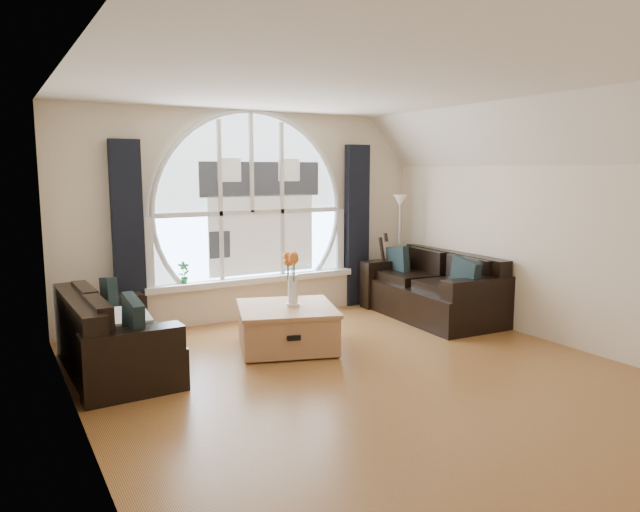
{
  "coord_description": "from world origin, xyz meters",
  "views": [
    {
      "loc": [
        -3.04,
        -4.42,
        1.95
      ],
      "look_at": [
        0.0,
        0.9,
        1.05
      ],
      "focal_mm": 33.05,
      "sensor_mm": 36.0,
      "label": 1
    }
  ],
  "objects": [
    {
      "name": "ground",
      "position": [
        0.0,
        0.0,
        0.0
      ],
      "size": [
        5.0,
        5.5,
        0.01
      ],
      "primitive_type": "cube",
      "color": "brown",
      "rests_on": "ground"
    },
    {
      "name": "ceiling",
      "position": [
        0.0,
        0.0,
        2.7
      ],
      "size": [
        5.0,
        5.5,
        0.01
      ],
      "primitive_type": "cube",
      "color": "silver",
      "rests_on": "ground"
    },
    {
      "name": "wall_back",
      "position": [
        0.0,
        2.75,
        1.35
      ],
      "size": [
        5.0,
        0.01,
        2.7
      ],
      "primitive_type": "cube",
      "color": "beige",
      "rests_on": "ground"
    },
    {
      "name": "wall_left",
      "position": [
        -2.5,
        0.0,
        1.35
      ],
      "size": [
        0.01,
        5.5,
        2.7
      ],
      "primitive_type": "cube",
      "color": "beige",
      "rests_on": "ground"
    },
    {
      "name": "wall_right",
      "position": [
        2.5,
        0.0,
        1.35
      ],
      "size": [
        0.01,
        5.5,
        2.7
      ],
      "primitive_type": "cube",
      "color": "beige",
      "rests_on": "ground"
    },
    {
      "name": "attic_slope",
      "position": [
        2.2,
        0.0,
        2.35
      ],
      "size": [
        0.92,
        5.5,
        0.72
      ],
      "primitive_type": "cube",
      "color": "silver",
      "rests_on": "ground"
    },
    {
      "name": "arched_window",
      "position": [
        0.0,
        2.72,
        1.62
      ],
      "size": [
        2.6,
        0.06,
        2.15
      ],
      "primitive_type": "cube",
      "color": "silver",
      "rests_on": "wall_back"
    },
    {
      "name": "window_sill",
      "position": [
        0.0,
        2.65,
        0.51
      ],
      "size": [
        2.9,
        0.22,
        0.08
      ],
      "primitive_type": "cube",
      "color": "white",
      "rests_on": "wall_back"
    },
    {
      "name": "window_frame",
      "position": [
        0.0,
        2.69,
        1.62
      ],
      "size": [
        2.76,
        0.08,
        2.15
      ],
      "primitive_type": "cube",
      "color": "white",
      "rests_on": "wall_back"
    },
    {
      "name": "neighbor_house",
      "position": [
        0.15,
        2.71,
        1.5
      ],
      "size": [
        1.7,
        0.02,
        1.5
      ],
      "primitive_type": "cube",
      "color": "silver",
      "rests_on": "wall_back"
    },
    {
      "name": "curtain_left",
      "position": [
        -1.6,
        2.63,
        1.15
      ],
      "size": [
        0.35,
        0.12,
        2.3
      ],
      "primitive_type": "cube",
      "color": "black",
      "rests_on": "ground"
    },
    {
      "name": "curtain_right",
      "position": [
        1.6,
        2.63,
        1.15
      ],
      "size": [
        0.35,
        0.12,
        2.3
      ],
      "primitive_type": "cube",
      "color": "black",
      "rests_on": "ground"
    },
    {
      "name": "sofa_left",
      "position": [
        -2.02,
        1.36,
        0.4
      ],
      "size": [
        0.92,
        1.76,
        0.77
      ],
      "primitive_type": "cube",
      "rotation": [
        0.0,
        0.0,
        0.03
      ],
      "color": "black",
      "rests_on": "ground"
    },
    {
      "name": "sofa_right",
      "position": [
        2.03,
        1.48,
        0.4
      ],
      "size": [
        1.07,
        1.98,
        0.86
      ],
      "primitive_type": "cube",
      "rotation": [
        0.0,
        0.0,
        -0.05
      ],
      "color": "black",
      "rests_on": "ground"
    },
    {
      "name": "coffee_chest",
      "position": [
        -0.24,
        1.22,
        0.25
      ],
      "size": [
        1.31,
        1.31,
        0.51
      ],
      "primitive_type": "cube",
      "rotation": [
        0.0,
        0.0,
        -0.32
      ],
      "color": "#A3724E",
      "rests_on": "ground"
    },
    {
      "name": "throw_blanket",
      "position": [
        -1.97,
        1.41,
        0.5
      ],
      "size": [
        0.57,
        0.57,
        0.1
      ],
      "primitive_type": "cube",
      "rotation": [
        0.0,
        0.0,
        -0.05
      ],
      "color": "silver",
      "rests_on": "sofa_left"
    },
    {
      "name": "vase_flowers",
      "position": [
        -0.17,
        1.21,
        0.86
      ],
      "size": [
        0.24,
        0.24,
        0.7
      ],
      "primitive_type": "cube",
      "color": "white",
      "rests_on": "coffee_chest"
    },
    {
      "name": "floor_lamp",
      "position": [
        2.12,
        2.3,
        0.8
      ],
      "size": [
        0.24,
        0.24,
        1.6
      ],
      "primitive_type": "cube",
      "color": "#B2B2B2",
      "rests_on": "ground"
    },
    {
      "name": "guitar",
      "position": [
        1.88,
        2.42,
        0.53
      ],
      "size": [
        0.4,
        0.31,
        1.06
      ],
      "primitive_type": "cube",
      "rotation": [
        0.0,
        0.0,
        0.2
      ],
      "color": "brown",
      "rests_on": "ground"
    },
    {
      "name": "potted_plant",
      "position": [
        -0.94,
        2.65,
        0.69
      ],
      "size": [
        0.15,
        0.1,
        0.28
      ],
      "primitive_type": "imported",
      "rotation": [
        0.0,
        0.0,
        0.03
      ],
      "color": "#1E6023",
      "rests_on": "window_sill"
    }
  ]
}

